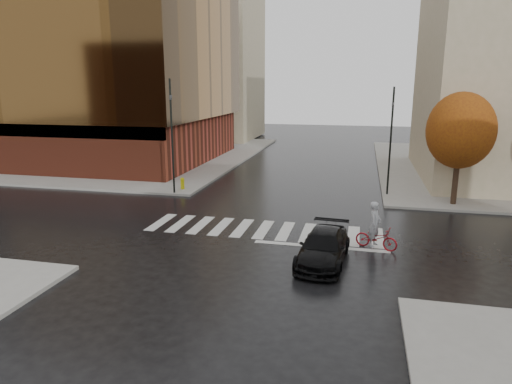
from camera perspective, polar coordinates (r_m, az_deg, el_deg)
ground at (r=22.31m, az=0.67°, el=-5.11°), size 120.00×120.00×0.00m
sidewalk_nw at (r=49.36m, az=-18.29°, el=4.59°), size 30.00×30.00×0.15m
crosswalk at (r=22.77m, az=0.94°, el=-4.70°), size 12.00×3.00×0.01m
office_glass at (r=46.89m, az=-22.06°, el=13.95°), size 27.00×19.00×16.00m
building_nw_far at (r=61.28m, az=-6.78°, el=16.22°), size 14.00×12.00×20.00m
tree_ne_a at (r=28.70m, az=24.20°, el=7.00°), size 3.80×3.80×6.50m
sedan at (r=18.73m, az=8.44°, el=-6.86°), size 2.14×4.57×1.29m
cyclist at (r=20.68m, az=14.75°, el=-4.97°), size 1.97×1.25×2.12m
traffic_light_nw at (r=29.54m, az=-10.50°, el=7.72°), size 0.20×0.17×7.24m
traffic_light_ne at (r=29.87m, az=16.52°, el=6.82°), size 0.14×0.17×6.75m
fire_hydrant at (r=31.03m, az=-9.18°, el=1.17°), size 0.28×0.28×0.80m
manhole at (r=21.11m, az=7.81°, el=-6.31°), size 0.68×0.68×0.01m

